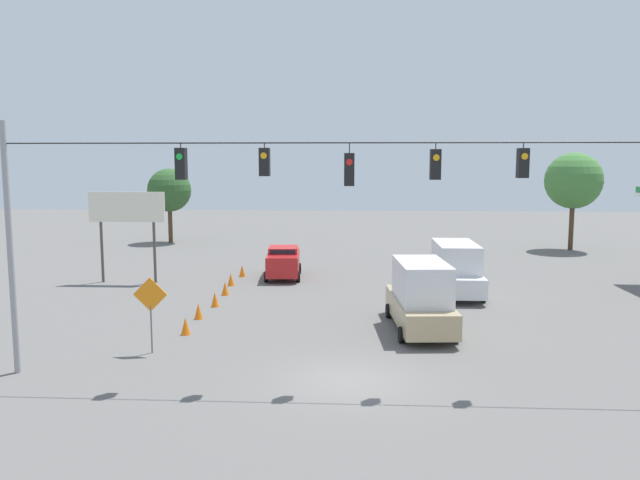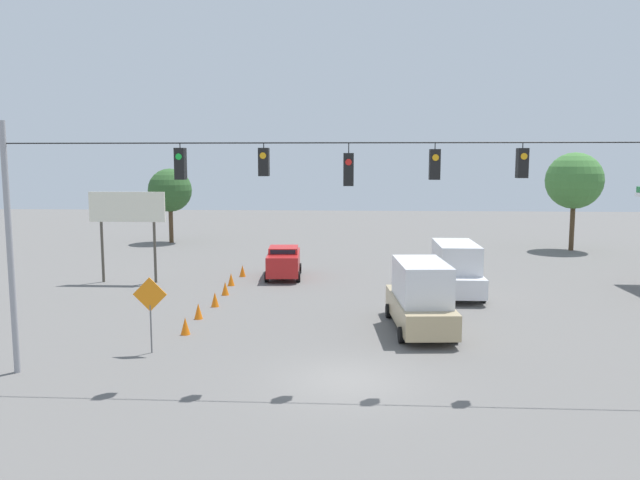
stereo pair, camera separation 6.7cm
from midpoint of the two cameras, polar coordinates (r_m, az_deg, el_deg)
name	(u,v)px [view 2 (the right image)]	position (r m, az deg, el deg)	size (l,w,h in m)	color
ground_plane	(347,380)	(20.72, 2.61, -12.68)	(140.00, 140.00, 0.00)	#605E5B
overhead_signal_span	(347,211)	(19.68, 2.62, 2.66)	(22.40, 0.38, 8.35)	#939399
box_truck_tan_crossing_near	(420,296)	(26.45, 9.24, -5.11)	(2.67, 6.21, 2.94)	tan
box_truck_white_oncoming_far	(455,268)	(34.07, 12.30, -2.55)	(2.48, 6.67, 2.77)	silver
sedan_red_withflow_far	(284,261)	(38.03, -3.29, -1.97)	(2.32, 4.62, 1.89)	red
traffic_cone_nearest	(185,326)	(26.29, -12.14, -7.69)	(0.39, 0.39, 0.72)	orange
traffic_cone_second	(198,311)	(28.70, -11.00, -6.40)	(0.39, 0.39, 0.72)	orange
traffic_cone_third	(215,299)	(30.92, -9.52, -5.38)	(0.39, 0.39, 0.72)	orange
traffic_cone_fourth	(225,288)	(33.47, -8.60, -4.40)	(0.39, 0.39, 0.72)	orange
traffic_cone_fifth	(231,279)	(35.93, -8.08, -3.59)	(0.39, 0.39, 0.72)	orange
traffic_cone_farthest	(242,271)	(38.63, -7.05, -2.81)	(0.39, 0.39, 0.72)	orange
roadside_billboard	(127,214)	(37.78, -17.17, 2.26)	(4.47, 0.16, 5.30)	#4C473D
work_zone_sign	(150,300)	(23.78, -15.20, -5.34)	(1.27, 0.06, 2.84)	slate
tree_horizon_left	(170,190)	(55.58, -13.52, 4.43)	(3.74, 3.74, 6.44)	#4C3823
tree_horizon_right	(574,181)	(53.20, 22.27, 5.02)	(4.43, 4.43, 7.75)	#4C3823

